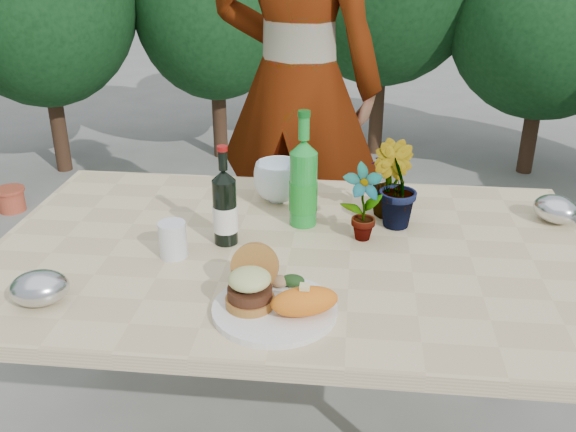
# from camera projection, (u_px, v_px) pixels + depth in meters

# --- Properties ---
(patio_table) EXTENTS (1.60, 1.00, 0.75)m
(patio_table) POSITION_uv_depth(u_px,v_px,m) (291.00, 267.00, 1.73)
(patio_table) COLOR beige
(patio_table) RESTS_ON ground
(shrub_hedge) EXTENTS (6.95, 5.10, 2.19)m
(shrub_hedge) POSITION_uv_depth(u_px,v_px,m) (353.00, 21.00, 2.97)
(shrub_hedge) COLOR #382316
(shrub_hedge) RESTS_ON ground
(dinner_plate) EXTENTS (0.28, 0.28, 0.01)m
(dinner_plate) POSITION_uv_depth(u_px,v_px,m) (275.00, 309.00, 1.42)
(dinner_plate) COLOR white
(dinner_plate) RESTS_ON patio_table
(burger_stack) EXTENTS (0.11, 0.16, 0.11)m
(burger_stack) POSITION_uv_depth(u_px,v_px,m) (251.00, 283.00, 1.43)
(burger_stack) COLOR #B7722D
(burger_stack) RESTS_ON dinner_plate
(sweet_potato) EXTENTS (0.17, 0.12, 0.06)m
(sweet_potato) POSITION_uv_depth(u_px,v_px,m) (305.00, 301.00, 1.38)
(sweet_potato) COLOR orange
(sweet_potato) RESTS_ON dinner_plate
(grilled_veg) EXTENTS (0.08, 0.05, 0.03)m
(grilled_veg) POSITION_uv_depth(u_px,v_px,m) (287.00, 281.00, 1.50)
(grilled_veg) COLOR olive
(grilled_veg) RESTS_ON dinner_plate
(wine_bottle) EXTENTS (0.07, 0.07, 0.27)m
(wine_bottle) POSITION_uv_depth(u_px,v_px,m) (225.00, 208.00, 1.70)
(wine_bottle) COLOR black
(wine_bottle) RESTS_ON patio_table
(sparkling_water) EXTENTS (0.08, 0.08, 0.33)m
(sparkling_water) POSITION_uv_depth(u_px,v_px,m) (303.00, 184.00, 1.79)
(sparkling_water) COLOR #1A902E
(sparkling_water) RESTS_ON patio_table
(plastic_cup) EXTENTS (0.07, 0.07, 0.09)m
(plastic_cup) POSITION_uv_depth(u_px,v_px,m) (173.00, 240.00, 1.65)
(plastic_cup) COLOR silver
(plastic_cup) RESTS_ON patio_table
(seedling_left) EXTENTS (0.13, 0.11, 0.21)m
(seedling_left) POSITION_uv_depth(u_px,v_px,m) (363.00, 203.00, 1.71)
(seedling_left) COLOR #225B1F
(seedling_left) RESTS_ON patio_table
(seedling_mid) EXTENTS (0.17, 0.17, 0.24)m
(seedling_mid) POSITION_uv_depth(u_px,v_px,m) (395.00, 185.00, 1.79)
(seedling_mid) COLOR #20501B
(seedling_mid) RESTS_ON patio_table
(seedling_right) EXTENTS (0.14, 0.14, 0.20)m
(seedling_right) POSITION_uv_depth(u_px,v_px,m) (390.00, 183.00, 1.86)
(seedling_right) COLOR #24561D
(seedling_right) RESTS_ON patio_table
(blue_bowl) EXTENTS (0.17, 0.17, 0.12)m
(blue_bowl) POSITION_uv_depth(u_px,v_px,m) (279.00, 181.00, 1.98)
(blue_bowl) COLOR silver
(blue_bowl) RESTS_ON patio_table
(foil_packet_left) EXTENTS (0.15, 0.14, 0.08)m
(foil_packet_left) POSITION_uv_depth(u_px,v_px,m) (40.00, 288.00, 1.45)
(foil_packet_left) COLOR #B5B7BC
(foil_packet_left) RESTS_ON patio_table
(foil_packet_right) EXTENTS (0.17, 0.17, 0.08)m
(foil_packet_right) POSITION_uv_depth(u_px,v_px,m) (556.00, 209.00, 1.84)
(foil_packet_right) COLOR silver
(foil_packet_right) RESTS_ON patio_table
(person) EXTENTS (0.78, 0.60, 1.90)m
(person) POSITION_uv_depth(u_px,v_px,m) (297.00, 84.00, 2.55)
(person) COLOR #936449
(person) RESTS_ON ground
(terracotta_pot) EXTENTS (0.17, 0.17, 0.14)m
(terracotta_pot) POSITION_uv_depth(u_px,v_px,m) (11.00, 199.00, 3.72)
(terracotta_pot) COLOR #BC4830
(terracotta_pot) RESTS_ON ground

